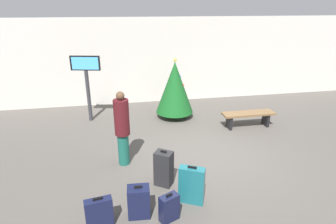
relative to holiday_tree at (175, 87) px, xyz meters
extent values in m
plane|color=#514C47|center=(0.23, -2.65, -1.05)|extent=(16.00, 16.00, 0.00)
cube|color=beige|center=(0.23, 1.88, 0.55)|extent=(16.00, 0.20, 3.20)
cylinder|color=#4C3319|center=(0.00, 0.00, -0.95)|extent=(0.12, 0.12, 0.20)
cone|color=#14511E|center=(0.00, 0.00, 0.00)|extent=(1.25, 1.25, 1.71)
sphere|color=#F2D84C|center=(0.00, 0.00, 0.91)|extent=(0.12, 0.12, 0.12)
sphere|color=red|center=(0.26, -0.07, 0.08)|extent=(0.08, 0.08, 0.08)
sphere|color=blue|center=(0.17, 0.04, 0.35)|extent=(0.08, 0.08, 0.08)
sphere|color=yellow|center=(-0.01, 0.10, 0.56)|extent=(0.08, 0.08, 0.08)
cylinder|color=#333338|center=(-2.80, 0.23, -0.21)|extent=(0.12, 0.12, 1.69)
cube|color=black|center=(-2.80, 0.23, 0.86)|extent=(0.92, 0.28, 0.45)
cube|color=#4CB2F2|center=(-2.80, 0.19, 0.86)|extent=(0.82, 0.20, 0.38)
cube|color=brown|center=(2.08, -1.25, -0.60)|extent=(1.64, 0.44, 0.06)
cube|color=black|center=(1.47, -1.25, -0.84)|extent=(0.08, 0.35, 0.42)
cube|color=black|center=(2.70, -1.25, -0.84)|extent=(0.08, 0.35, 0.42)
cylinder|color=#19594C|center=(-1.82, -2.73, -0.66)|extent=(0.26, 0.26, 0.79)
cylinder|color=#4C1419|center=(-1.82, -2.73, 0.15)|extent=(0.49, 0.49, 0.84)
sphere|color=brown|center=(-1.82, -2.73, 0.67)|extent=(0.19, 0.19, 0.19)
cube|color=#141938|center=(-1.11, -4.81, -0.80)|extent=(0.39, 0.31, 0.51)
cube|color=black|center=(-1.11, -4.81, -0.52)|extent=(0.12, 0.08, 0.04)
cube|color=#19606B|center=(-0.60, -4.40, -0.67)|extent=(0.52, 0.38, 0.76)
cube|color=black|center=(-0.60, -4.40, -0.28)|extent=(0.17, 0.10, 0.04)
cube|color=#232326|center=(-1.02, -3.74, -0.67)|extent=(0.45, 0.42, 0.77)
cube|color=black|center=(-1.02, -3.74, -0.27)|extent=(0.12, 0.09, 0.04)
cube|color=#141938|center=(-1.62, -4.60, -0.76)|extent=(0.41, 0.31, 0.59)
cube|color=black|center=(-1.62, -4.60, -0.44)|extent=(0.14, 0.04, 0.04)
cube|color=#141938|center=(-2.32, -4.74, -0.78)|extent=(0.48, 0.24, 0.55)
cube|color=black|center=(-2.32, -4.74, -0.48)|extent=(0.17, 0.06, 0.04)
camera|label=1|loc=(-1.87, -8.72, 2.54)|focal=29.89mm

